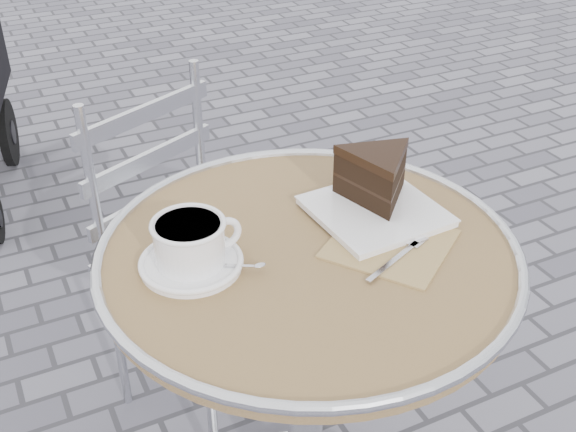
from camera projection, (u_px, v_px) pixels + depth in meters
name	position (u px, v px, depth m)	size (l,w,h in m)	color
cafe_table	(307.00, 324.00, 1.30)	(0.72, 0.72, 0.74)	silver
cappuccino_set	(191.00, 247.00, 1.15)	(0.18, 0.16, 0.08)	white
cake_plate_set	(377.00, 184.00, 1.29)	(0.28, 0.35, 0.11)	#A4825A
bistro_chair	(175.00, 218.00, 1.68)	(0.50, 0.50, 0.84)	silver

